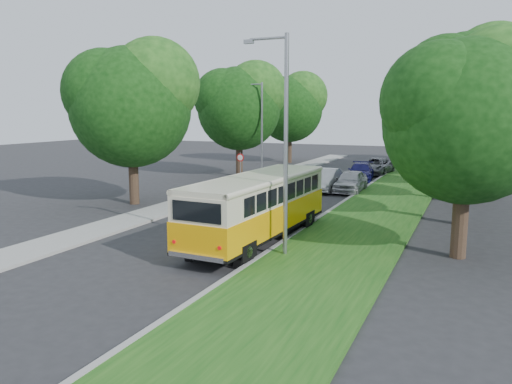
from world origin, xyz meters
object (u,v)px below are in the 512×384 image
at_px(vintage_bus, 258,208).
at_px(car_grey, 376,166).
at_px(car_blue, 361,172).
at_px(lamppost_far, 261,127).
at_px(car_white, 325,180).
at_px(car_silver, 350,181).
at_px(lamppost_near, 283,138).

xyz_separation_m(vintage_bus, car_grey, (0.16, 24.67, -0.70)).
bearing_deg(car_grey, vintage_bus, -85.21).
bearing_deg(vintage_bus, car_blue, 92.66).
height_order(lamppost_far, car_blue, lamppost_far).
distance_m(vintage_bus, car_white, 14.19).
distance_m(car_blue, car_grey, 4.41).
relative_size(lamppost_far, car_white, 1.66).
xyz_separation_m(lamppost_far, vintage_bus, (7.21, -16.89, -2.72)).
height_order(vintage_bus, car_silver, vintage_bus).
xyz_separation_m(lamppost_far, car_grey, (7.37, 7.78, -3.42)).
bearing_deg(car_white, car_silver, 1.02).
distance_m(vintage_bus, car_grey, 24.68).
bearing_deg(lamppost_near, car_blue, 94.85).
relative_size(lamppost_far, car_silver, 1.74).
height_order(lamppost_near, car_grey, lamppost_near).
height_order(lamppost_near, lamppost_far, lamppost_near).
height_order(car_white, car_blue, car_white).
distance_m(car_silver, car_blue, 6.09).
xyz_separation_m(car_blue, car_grey, (0.33, 4.39, 0.02)).
xyz_separation_m(lamppost_far, car_silver, (7.68, -2.66, -3.38)).
height_order(vintage_bus, car_blue, vintage_bus).
distance_m(lamppost_near, car_grey, 26.58).
relative_size(lamppost_far, vintage_bus, 0.80).
bearing_deg(car_blue, vintage_bus, -97.34).
height_order(car_blue, car_grey, car_grey).
bearing_deg(car_blue, lamppost_near, -92.96).
bearing_deg(lamppost_far, car_grey, 46.55).
bearing_deg(lamppost_near, lamppost_far, 115.71).
bearing_deg(car_white, lamppost_near, -81.84).
xyz_separation_m(lamppost_near, car_white, (-2.95, 15.73, -3.62)).
bearing_deg(car_blue, car_grey, 77.95).
relative_size(car_blue, car_grey, 0.93).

